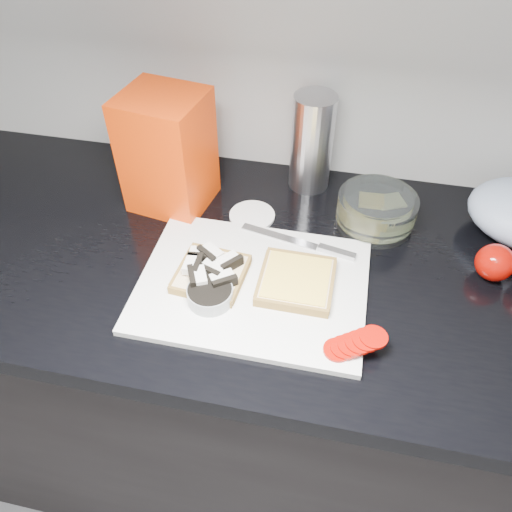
{
  "coord_description": "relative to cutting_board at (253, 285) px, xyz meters",
  "views": [
    {
      "loc": [
        -0.01,
        0.54,
        1.57
      ],
      "look_at": [
        -0.14,
        1.14,
        0.95
      ],
      "focal_mm": 35.0,
      "sensor_mm": 36.0,
      "label": 1
    }
  ],
  "objects": [
    {
      "name": "seed_tub",
      "position": [
        -0.06,
        -0.05,
        0.02
      ],
      "size": [
        0.08,
        0.08,
        0.04
      ],
      "color": "#919595",
      "rests_on": "countertop"
    },
    {
      "name": "base_cabinet",
      "position": [
        0.14,
        0.09,
        -0.48
      ],
      "size": [
        3.5,
        0.6,
        0.86
      ],
      "primitive_type": "cube",
      "color": "black",
      "rests_on": "ground"
    },
    {
      "name": "bread_left",
      "position": [
        -0.08,
        -0.0,
        0.02
      ],
      "size": [
        0.13,
        0.13,
        0.04
      ],
      "rotation": [
        0.0,
        0.0,
        -0.08
      ],
      "color": "beige",
      "rests_on": "cutting_board"
    },
    {
      "name": "glass_bowl",
      "position": [
        0.2,
        0.22,
        0.03
      ],
      "size": [
        0.16,
        0.16,
        0.07
      ],
      "rotation": [
        0.0,
        0.0,
        0.05
      ],
      "color": "silver",
      "rests_on": "countertop"
    },
    {
      "name": "countertop",
      "position": [
        0.14,
        0.09,
        -0.03
      ],
      "size": [
        3.5,
        0.64,
        0.04
      ],
      "primitive_type": "cube",
      "color": "black",
      "rests_on": "base_cabinet"
    },
    {
      "name": "cutting_board",
      "position": [
        0.0,
        0.0,
        0.0
      ],
      "size": [
        0.4,
        0.3,
        0.01
      ],
      "primitive_type": "cube",
      "color": "white",
      "rests_on": "countertop"
    },
    {
      "name": "knife",
      "position": [
        0.09,
        0.11,
        0.01
      ],
      "size": [
        0.23,
        0.06,
        0.01
      ],
      "rotation": [
        0.0,
        0.0,
        -0.21
      ],
      "color": "#B4B3B8",
      "rests_on": "cutting_board"
    },
    {
      "name": "bread_right",
      "position": [
        0.08,
        0.01,
        0.02
      ],
      "size": [
        0.13,
        0.13,
        0.02
      ],
      "rotation": [
        0.0,
        0.0,
        -0.01
      ],
      "color": "beige",
      "rests_on": "cutting_board"
    },
    {
      "name": "tub_lid",
      "position": [
        -0.04,
        0.19,
        -0.0
      ],
      "size": [
        0.11,
        0.11,
        0.01
      ],
      "primitive_type": "cylinder",
      "rotation": [
        0.0,
        0.0,
        0.15
      ],
      "color": "white",
      "rests_on": "countertop"
    },
    {
      "name": "bread_bag",
      "position": [
        -0.22,
        0.21,
        0.11
      ],
      "size": [
        0.17,
        0.16,
        0.24
      ],
      "primitive_type": "cube",
      "rotation": [
        0.0,
        0.0,
        -0.17
      ],
      "color": "red",
      "rests_on": "countertop"
    },
    {
      "name": "steel_canister",
      "position": [
        0.06,
        0.33,
        0.1
      ],
      "size": [
        0.09,
        0.09,
        0.21
      ],
      "primitive_type": "cylinder",
      "color": "#B6B7BB",
      "rests_on": "countertop"
    },
    {
      "name": "tomato_slices",
      "position": [
        0.19,
        -0.1,
        0.02
      ],
      "size": [
        0.11,
        0.08,
        0.02
      ],
      "rotation": [
        0.0,
        0.0,
        -0.04
      ],
      "color": "#9F0B03",
      "rests_on": "cutting_board"
    }
  ]
}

